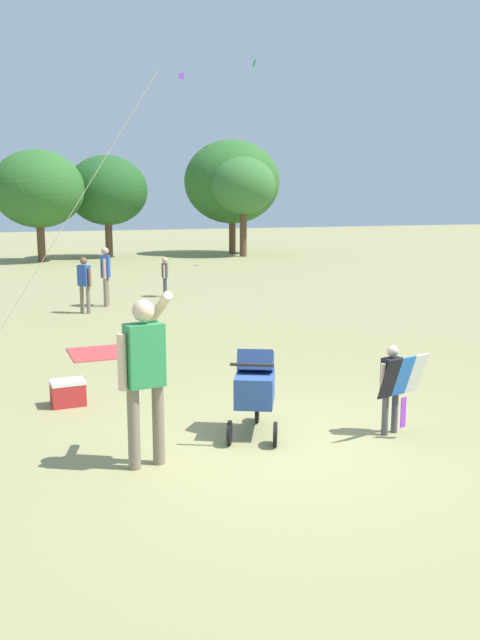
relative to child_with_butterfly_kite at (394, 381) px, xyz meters
The scene contains 9 objects.
ground_plane 1.51m from the child_with_butterfly_kite, behind, with size 120.00×120.00×0.00m, color #938E5B.
child_with_butterfly_kite is the anchor object (origin of this frame).
person_adult_flyer 2.96m from the child_with_butterfly_kite, behind, with size 0.58×0.57×1.84m.
stroller 1.62m from the child_with_butterfly_kite, 154.52° to the left, with size 0.85×1.09×1.03m.
person_red_shirt 10.37m from the child_with_butterfly_kite, 99.24° to the left, with size 0.32×0.38×1.40m.
person_sitting_far 12.28m from the child_with_butterfly_kite, 85.14° to the left, with size 0.25×0.34×1.15m.
person_kid_running 11.19m from the child_with_butterfly_kite, 94.76° to the left, with size 0.32×0.47×1.57m.
picnic_blanket 6.03m from the child_with_butterfly_kite, 109.88° to the left, with size 1.55×1.20×0.02m, color #CC3D3D.
cooler_box 4.31m from the child_with_butterfly_kite, 140.77° to the left, with size 0.45×0.33×0.35m.
Camera 1 is at (-3.27, -6.16, 2.71)m, focal length 36.58 mm.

